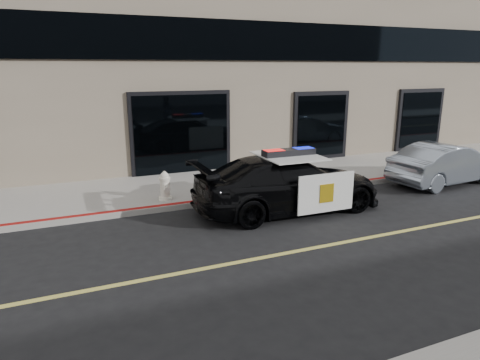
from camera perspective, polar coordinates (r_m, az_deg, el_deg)
name	(u,v)px	position (r m, az deg, el deg)	size (l,w,h in m)	color
ground	(321,247)	(9.17, 10.70, -8.75)	(120.00, 120.00, 0.00)	black
sidewalk_n	(228,183)	(13.56, -1.59, -0.37)	(60.00, 3.50, 0.15)	gray
building_n	(178,4)	(18.23, -8.29, 22.16)	(60.00, 7.00, 12.00)	#756856
police_car	(288,183)	(11.09, 6.42, -0.42)	(2.33, 5.02, 1.63)	black
silver_sedan	(446,164)	(15.09, 25.78, 1.97)	(4.09, 1.76, 1.31)	#8C96A4
fire_hydrant	(165,186)	(11.67, -9.96, -0.86)	(0.36, 0.49, 0.79)	white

